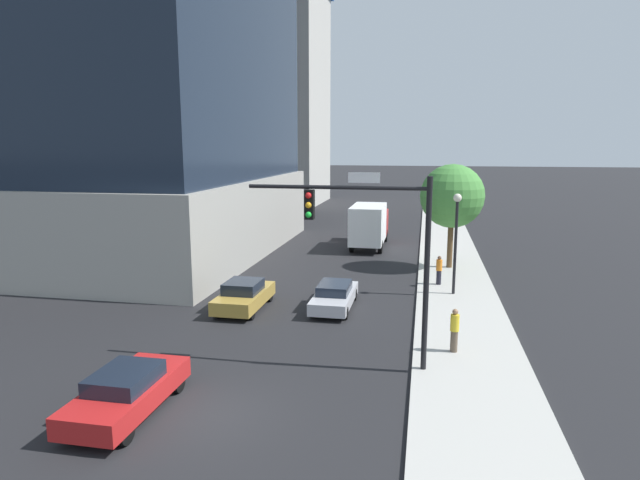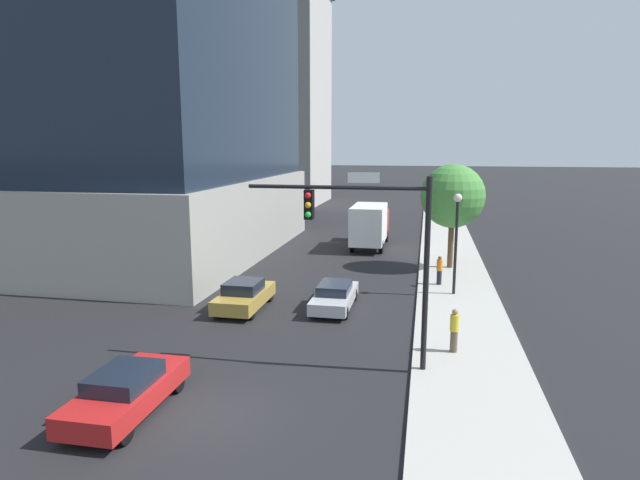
{
  "view_description": "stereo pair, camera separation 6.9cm",
  "coord_description": "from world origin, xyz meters",
  "px_view_note": "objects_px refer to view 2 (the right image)",
  "views": [
    {
      "loc": [
        6.2,
        -14.13,
        8.09
      ],
      "look_at": [
        1.61,
        9.03,
        3.86
      ],
      "focal_mm": 29.88,
      "sensor_mm": 36.0,
      "label": 1
    },
    {
      "loc": [
        6.27,
        -14.12,
        8.09
      ],
      "look_at": [
        1.61,
        9.03,
        3.86
      ],
      "focal_mm": 29.88,
      "sensor_mm": 36.0,
      "label": 2
    }
  ],
  "objects_px": {
    "construction_building": "(272,77)",
    "car_gold": "(244,295)",
    "box_truck": "(370,224)",
    "street_lamp": "(457,228)",
    "pedestrian_orange_shirt": "(439,270)",
    "street_tree": "(453,196)",
    "car_silver": "(335,296)",
    "car_red": "(127,391)",
    "traffic_light_pole": "(373,234)",
    "pedestrian_yellow_shirt": "(454,330)"
  },
  "relations": [
    {
      "from": "traffic_light_pole",
      "to": "pedestrian_yellow_shirt",
      "type": "relative_size",
      "value": 4.06
    },
    {
      "from": "construction_building",
      "to": "pedestrian_yellow_shirt",
      "type": "height_order",
      "value": "construction_building"
    },
    {
      "from": "traffic_light_pole",
      "to": "car_red",
      "type": "bearing_deg",
      "value": -145.64
    },
    {
      "from": "traffic_light_pole",
      "to": "car_red",
      "type": "xyz_separation_m",
      "value": [
        -6.94,
        -4.74,
        -4.28
      ]
    },
    {
      "from": "box_truck",
      "to": "pedestrian_yellow_shirt",
      "type": "height_order",
      "value": "box_truck"
    },
    {
      "from": "pedestrian_orange_shirt",
      "to": "car_red",
      "type": "bearing_deg",
      "value": -119.61
    },
    {
      "from": "street_lamp",
      "to": "box_truck",
      "type": "xyz_separation_m",
      "value": [
        -5.96,
        13.04,
        -1.82
      ]
    },
    {
      "from": "car_red",
      "to": "street_tree",
      "type": "bearing_deg",
      "value": 64.25
    },
    {
      "from": "street_tree",
      "to": "box_truck",
      "type": "height_order",
      "value": "street_tree"
    },
    {
      "from": "street_lamp",
      "to": "pedestrian_orange_shirt",
      "type": "relative_size",
      "value": 3.24
    },
    {
      "from": "car_gold",
      "to": "car_red",
      "type": "bearing_deg",
      "value": -90.0
    },
    {
      "from": "construction_building",
      "to": "box_truck",
      "type": "distance_m",
      "value": 38.37
    },
    {
      "from": "car_red",
      "to": "car_silver",
      "type": "relative_size",
      "value": 1.0
    },
    {
      "from": "traffic_light_pole",
      "to": "car_red",
      "type": "distance_m",
      "value": 9.43
    },
    {
      "from": "traffic_light_pole",
      "to": "pedestrian_yellow_shirt",
      "type": "xyz_separation_m",
      "value": [
        3.03,
        1.88,
        -3.97
      ]
    },
    {
      "from": "street_lamp",
      "to": "pedestrian_yellow_shirt",
      "type": "distance_m",
      "value": 8.87
    },
    {
      "from": "car_gold",
      "to": "car_silver",
      "type": "bearing_deg",
      "value": 13.15
    },
    {
      "from": "street_lamp",
      "to": "car_gold",
      "type": "distance_m",
      "value": 11.64
    },
    {
      "from": "construction_building",
      "to": "car_silver",
      "type": "xyz_separation_m",
      "value": [
        17.01,
        -47.24,
        -16.52
      ]
    },
    {
      "from": "pedestrian_yellow_shirt",
      "to": "car_gold",
      "type": "bearing_deg",
      "value": 157.9
    },
    {
      "from": "car_silver",
      "to": "pedestrian_orange_shirt",
      "type": "bearing_deg",
      "value": 44.95
    },
    {
      "from": "street_lamp",
      "to": "car_red",
      "type": "relative_size",
      "value": 1.16
    },
    {
      "from": "construction_building",
      "to": "street_tree",
      "type": "bearing_deg",
      "value": -58.41
    },
    {
      "from": "car_gold",
      "to": "pedestrian_orange_shirt",
      "type": "distance_m",
      "value": 11.46
    },
    {
      "from": "car_silver",
      "to": "pedestrian_yellow_shirt",
      "type": "xyz_separation_m",
      "value": [
        5.58,
        -5.08,
        0.38
      ]
    },
    {
      "from": "box_truck",
      "to": "traffic_light_pole",
      "type": "bearing_deg",
      "value": -83.78
    },
    {
      "from": "construction_building",
      "to": "street_lamp",
      "type": "bearing_deg",
      "value": -62.36
    },
    {
      "from": "pedestrian_yellow_shirt",
      "to": "pedestrian_orange_shirt",
      "type": "height_order",
      "value": "pedestrian_yellow_shirt"
    },
    {
      "from": "street_tree",
      "to": "street_lamp",
      "type": "bearing_deg",
      "value": -90.28
    },
    {
      "from": "street_tree",
      "to": "pedestrian_orange_shirt",
      "type": "bearing_deg",
      "value": -99.53
    },
    {
      "from": "street_lamp",
      "to": "street_tree",
      "type": "xyz_separation_m",
      "value": [
        0.03,
        6.46,
        1.1
      ]
    },
    {
      "from": "car_red",
      "to": "car_silver",
      "type": "xyz_separation_m",
      "value": [
        4.39,
        11.7,
        -0.07
      ]
    },
    {
      "from": "box_truck",
      "to": "construction_building",
      "type": "bearing_deg",
      "value": 118.89
    },
    {
      "from": "construction_building",
      "to": "pedestrian_orange_shirt",
      "type": "xyz_separation_m",
      "value": [
        22.23,
        -42.03,
        -16.17
      ]
    },
    {
      "from": "car_silver",
      "to": "box_truck",
      "type": "height_order",
      "value": "box_truck"
    },
    {
      "from": "box_truck",
      "to": "car_gold",
      "type": "bearing_deg",
      "value": -104.14
    },
    {
      "from": "pedestrian_orange_shirt",
      "to": "street_lamp",
      "type": "bearing_deg",
      "value": -68.07
    },
    {
      "from": "box_truck",
      "to": "pedestrian_orange_shirt",
      "type": "relative_size",
      "value": 4.45
    },
    {
      "from": "construction_building",
      "to": "street_tree",
      "type": "distance_m",
      "value": 45.62
    },
    {
      "from": "car_red",
      "to": "box_truck",
      "type": "bearing_deg",
      "value": 81.12
    },
    {
      "from": "street_lamp",
      "to": "car_gold",
      "type": "xyz_separation_m",
      "value": [
        -10.35,
        -4.39,
        -3.03
      ]
    },
    {
      "from": "street_lamp",
      "to": "car_gold",
      "type": "height_order",
      "value": "street_lamp"
    },
    {
      "from": "traffic_light_pole",
      "to": "pedestrian_orange_shirt",
      "type": "distance_m",
      "value": 13.08
    },
    {
      "from": "car_silver",
      "to": "car_red",
      "type": "bearing_deg",
      "value": -110.57
    },
    {
      "from": "car_gold",
      "to": "box_truck",
      "type": "height_order",
      "value": "box_truck"
    },
    {
      "from": "car_red",
      "to": "traffic_light_pole",
      "type": "bearing_deg",
      "value": 34.36
    },
    {
      "from": "car_gold",
      "to": "street_lamp",
      "type": "bearing_deg",
      "value": 22.97
    },
    {
      "from": "construction_building",
      "to": "car_red",
      "type": "bearing_deg",
      "value": -77.91
    },
    {
      "from": "car_gold",
      "to": "pedestrian_orange_shirt",
      "type": "height_order",
      "value": "pedestrian_orange_shirt"
    },
    {
      "from": "construction_building",
      "to": "car_gold",
      "type": "height_order",
      "value": "construction_building"
    }
  ]
}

